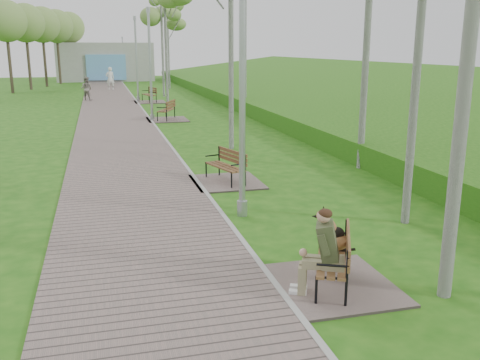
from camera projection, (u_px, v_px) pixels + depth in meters
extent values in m
plane|color=#1D5710|center=(232.00, 229.00, 10.73)|extent=(120.00, 120.00, 0.00)
cube|color=#6E5F59|center=(112.00, 111.00, 30.47)|extent=(3.50, 67.00, 0.04)
cube|color=#999993|center=(143.00, 110.00, 30.90)|extent=(0.10, 67.00, 0.05)
cube|color=#488520|center=(345.00, 107.00, 32.45)|extent=(14.00, 70.00, 1.60)
cube|color=#9E9E99|center=(105.00, 62.00, 57.73)|extent=(10.00, 5.00, 4.00)
cube|color=#609DD7|center=(106.00, 67.00, 55.41)|extent=(4.00, 0.20, 2.60)
cube|color=#6E5F59|center=(333.00, 285.00, 8.17)|extent=(1.76, 1.96, 0.04)
cube|color=brown|center=(332.00, 259.00, 8.05)|extent=(1.02, 1.52, 0.04)
cube|color=brown|center=(348.00, 244.00, 7.95)|extent=(0.65, 1.35, 0.32)
cube|color=#6E5F59|center=(227.00, 182.00, 14.38)|extent=(1.78, 1.97, 0.04)
cube|color=brown|center=(225.00, 167.00, 14.26)|extent=(0.85, 1.55, 0.04)
cube|color=brown|center=(232.00, 156.00, 14.32)|extent=(0.47, 1.43, 0.33)
cube|color=#6E5F59|center=(167.00, 120.00, 26.71)|extent=(1.98, 2.20, 0.04)
cube|color=brown|center=(166.00, 110.00, 26.59)|extent=(1.09, 1.71, 0.04)
cube|color=brown|center=(171.00, 104.00, 26.48)|extent=(0.67, 1.54, 0.36)
cube|color=#6E5F59|center=(150.00, 102.00, 35.28)|extent=(1.99, 2.21, 0.04)
cube|color=brown|center=(149.00, 95.00, 35.15)|extent=(0.85, 1.73, 0.04)
cube|color=brown|center=(153.00, 90.00, 35.20)|extent=(0.40, 1.63, 0.36)
cylinder|color=#A0A2A8|center=(242.00, 208.00, 11.53)|extent=(0.22, 0.22, 0.34)
cylinder|color=#A0A2A8|center=(242.00, 85.00, 10.89)|extent=(0.13, 0.13, 5.60)
cylinder|color=#A0A2A8|center=(152.00, 118.00, 26.39)|extent=(0.21, 0.21, 0.31)
cylinder|color=#A0A2A8|center=(150.00, 67.00, 25.80)|extent=(0.12, 0.12, 5.21)
cylinder|color=#A0A2A8|center=(148.00, 10.00, 25.16)|extent=(0.19, 0.19, 0.26)
cylinder|color=#A0A2A8|center=(138.00, 99.00, 35.93)|extent=(0.21, 0.21, 0.32)
cylinder|color=#A0A2A8|center=(137.00, 61.00, 35.33)|extent=(0.13, 0.13, 5.32)
cylinder|color=#A0A2A8|center=(135.00, 18.00, 34.67)|extent=(0.19, 0.19, 0.27)
cylinder|color=#A0A2A8|center=(124.00, 80.00, 57.46)|extent=(0.18, 0.18, 0.27)
cylinder|color=#A0A2A8|center=(123.00, 60.00, 56.95)|extent=(0.11, 0.11, 4.45)
cylinder|color=#A0A2A8|center=(122.00, 38.00, 56.40)|extent=(0.16, 0.16, 0.22)
imported|color=silver|center=(110.00, 79.00, 44.93)|extent=(0.77, 0.58, 1.92)
imported|color=gray|center=(87.00, 89.00, 36.15)|extent=(0.96, 0.88, 1.61)
cylinder|color=silver|center=(420.00, 32.00, 10.19)|extent=(0.19, 0.19, 7.64)
cylinder|color=silver|center=(231.00, 16.00, 18.11)|extent=(0.19, 0.19, 9.11)
cylinder|color=silver|center=(245.00, 5.00, 28.51)|extent=(0.20, 0.20, 11.41)
cylinder|color=silver|center=(166.00, 32.00, 31.74)|extent=(0.18, 0.18, 8.79)
cylinder|color=silver|center=(162.00, 44.00, 38.55)|extent=(0.17, 0.17, 7.51)
ellipsoid|color=#799B4B|center=(161.00, 9.00, 37.97)|extent=(2.44, 2.44, 3.31)
cylinder|color=silver|center=(168.00, 39.00, 45.79)|extent=(0.17, 0.17, 8.41)
ellipsoid|color=#799B4B|center=(167.00, 6.00, 45.14)|extent=(2.44, 2.44, 3.70)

